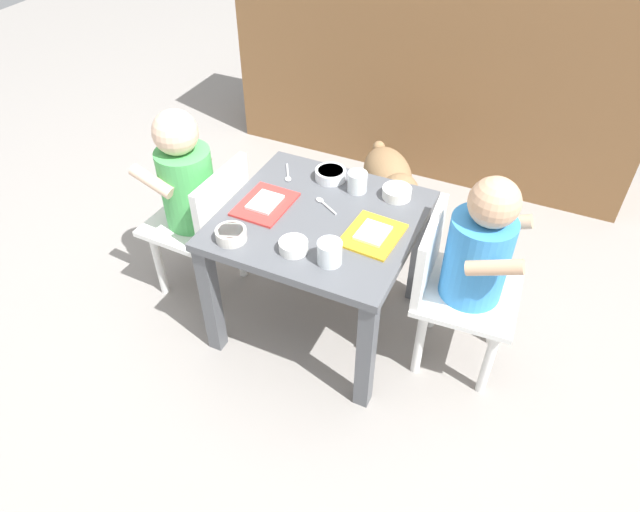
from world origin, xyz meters
TOP-DOWN VIEW (x-y plane):
  - ground_plane at (0.00, 0.00)m, footprint 7.00×7.00m
  - kitchen_cabinet_back at (0.00, 1.18)m, footprint 1.73×0.40m
  - dining_table at (0.00, 0.00)m, footprint 0.56×0.54m
  - seated_child_left at (-0.44, -0.02)m, footprint 0.29×0.29m
  - seated_child_right at (0.44, 0.04)m, footprint 0.30×0.30m
  - dog at (0.02, 0.58)m, footprint 0.33×0.40m
  - food_tray_left at (-0.17, -0.02)m, footprint 0.14×0.19m
  - food_tray_right at (0.17, -0.02)m, footprint 0.15×0.18m
  - water_cup_left at (0.05, 0.17)m, footprint 0.06×0.06m
  - water_cup_right at (0.11, -0.17)m, footprint 0.07×0.07m
  - cereal_bowl_right_side at (0.00, -0.17)m, footprint 0.08×0.08m
  - cereal_bowl_left_side at (-0.05, 0.19)m, footprint 0.10×0.10m
  - veggie_bowl_near at (0.17, 0.18)m, footprint 0.09×0.09m
  - veggie_bowl_far at (-0.18, -0.20)m, footprint 0.09×0.09m
  - spoon_by_left_tray at (-0.18, 0.15)m, footprint 0.06×0.09m
  - spoon_by_right_tray at (-0.01, 0.06)m, footprint 0.09×0.06m

SIDE VIEW (x-z plane):
  - ground_plane at x=0.00m, z-range 0.00..0.00m
  - dog at x=0.02m, z-range 0.05..0.38m
  - dining_table at x=0.00m, z-range 0.14..0.57m
  - seated_child_right at x=0.44m, z-range 0.08..0.74m
  - seated_child_left at x=-0.44m, z-range 0.08..0.75m
  - spoon_by_left_tray at x=-0.18m, z-range 0.43..0.44m
  - spoon_by_right_tray at x=-0.01m, z-range 0.43..0.44m
  - food_tray_left at x=-0.17m, z-range 0.43..0.45m
  - food_tray_right at x=0.17m, z-range 0.43..0.45m
  - cereal_bowl_right_side at x=0.00m, z-range 0.44..0.47m
  - veggie_bowl_near at x=0.17m, z-range 0.44..0.47m
  - cereal_bowl_left_side at x=-0.05m, z-range 0.44..0.47m
  - veggie_bowl_far at x=-0.18m, z-range 0.44..0.47m
  - kitchen_cabinet_back at x=0.00m, z-range 0.00..0.92m
  - water_cup_left at x=0.05m, z-range 0.43..0.49m
  - water_cup_right at x=0.11m, z-range 0.43..0.49m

